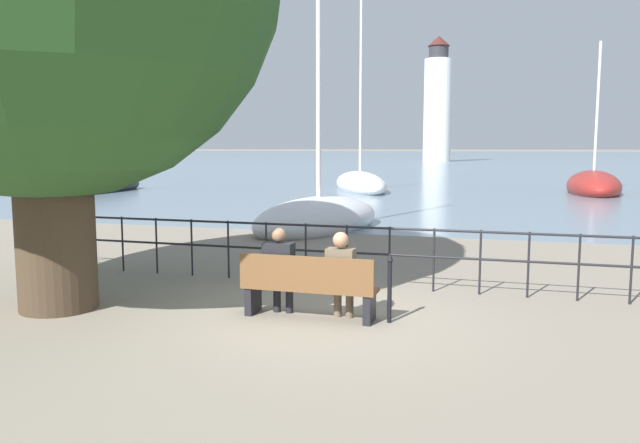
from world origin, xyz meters
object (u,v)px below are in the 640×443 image
seated_person_left (280,267)px  sailboat_3 (88,187)px  sailboat_1 (360,184)px  harbor_lighthouse (438,104)px  park_bench (308,288)px  sailboat_4 (319,219)px  seated_person_right (341,271)px  sailboat_0 (593,186)px  closed_umbrella (390,284)px

seated_person_left → sailboat_3: (-17.69, 19.19, -0.39)m
sailboat_1 → harbor_lighthouse: size_ratio=0.57×
park_bench → sailboat_4: bearing=106.0°
sailboat_4 → park_bench: bearing=-59.7°
seated_person_right → harbor_lighthouse: 92.80m
sailboat_4 → harbor_lighthouse: bearing=108.2°
sailboat_0 → sailboat_1: bearing=-172.9°
sailboat_0 → harbor_lighthouse: harbor_lighthouse is taller
park_bench → seated_person_right: 0.52m
park_bench → closed_umbrella: (1.11, 0.13, 0.10)m
park_bench → seated_person_left: size_ratio=1.52×
sailboat_1 → harbor_lighthouse: 67.38m
closed_umbrella → sailboat_4: size_ratio=0.11×
harbor_lighthouse → sailboat_3: bearing=-97.7°
seated_person_right → sailboat_1: sailboat_1 is taller
sailboat_1 → sailboat_4: size_ratio=1.28×
seated_person_left → sailboat_0: (7.27, 26.50, -0.34)m
park_bench → seated_person_left: (-0.45, 0.08, 0.25)m
seated_person_right → closed_umbrella: 0.68m
sailboat_3 → harbor_lighthouse: bearing=84.2°
park_bench → sailboat_1: 25.87m
seated_person_right → harbor_lighthouse: (-8.75, 92.01, 8.33)m
sailboat_4 → harbor_lighthouse: (-5.69, 83.01, 8.70)m
park_bench → sailboat_4: 9.44m
seated_person_right → closed_umbrella: seated_person_right is taller
closed_umbrella → sailboat_4: sailboat_4 is taller
seated_person_right → sailboat_3: sailboat_3 is taller
sailboat_0 → sailboat_3: sailboat_0 is taller
seated_person_right → sailboat_0: size_ratio=0.15×
seated_person_right → sailboat_1: size_ratio=0.11×
closed_umbrella → sailboat_3: sailboat_3 is taller
closed_umbrella → harbor_lighthouse: harbor_lighthouse is taller
seated_person_right → sailboat_1: 25.88m
sailboat_0 → sailboat_4: 19.88m
seated_person_left → sailboat_1: size_ratio=0.11×
sailboat_0 → harbor_lighthouse: bearing=104.3°
closed_umbrella → harbor_lighthouse: (-9.41, 91.96, 8.47)m
sailboat_0 → harbor_lighthouse: size_ratio=0.42×
closed_umbrella → seated_person_left: bearing=-178.2°
seated_person_right → sailboat_3: size_ratio=0.15×
seated_person_left → sailboat_0: 27.48m
harbor_lighthouse → sailboat_4: bearing=-86.1°
closed_umbrella → seated_person_right: bearing=-175.9°
closed_umbrella → sailboat_1: size_ratio=0.09×
seated_person_left → harbor_lighthouse: harbor_lighthouse is taller
seated_person_right → harbor_lighthouse: harbor_lighthouse is taller
park_bench → seated_person_right: (0.45, 0.08, 0.24)m
harbor_lighthouse → seated_person_left: bearing=-85.1°
seated_person_left → seated_person_right: seated_person_left is taller
seated_person_left → closed_umbrella: bearing=1.8°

